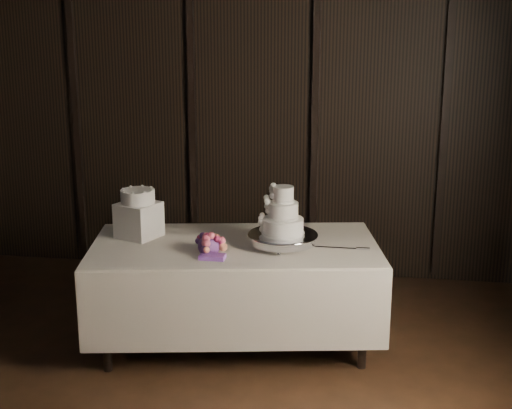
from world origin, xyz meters
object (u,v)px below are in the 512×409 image
object	(u,v)px
bouquet	(209,244)
small_cake	(138,196)
cake_stand	(283,240)
box_pedestal	(139,220)
display_table	(235,290)
wedding_cake	(279,216)

from	to	relation	value
bouquet	small_cake	distance (m)	0.68
cake_stand	box_pedestal	size ratio (longest dim) A/B	1.86
display_table	bouquet	size ratio (longest dim) A/B	5.76
wedding_cake	small_cake	bearing A→B (deg)	178.97
cake_stand	small_cake	xyz separation A→B (m)	(-1.04, 0.07, 0.25)
display_table	bouquet	bearing A→B (deg)	-132.16
wedding_cake	small_cake	size ratio (longest dim) A/B	1.39
display_table	cake_stand	size ratio (longest dim) A/B	4.43
bouquet	box_pedestal	xyz separation A→B (m)	(-0.57, 0.28, 0.07)
small_cake	box_pedestal	bearing A→B (deg)	0.00
box_pedestal	cake_stand	bearing A→B (deg)	-3.61
bouquet	display_table	bearing A→B (deg)	58.34
bouquet	box_pedestal	world-z (taller)	box_pedestal
display_table	cake_stand	bearing A→B (deg)	-11.65
wedding_cake	bouquet	world-z (taller)	wedding_cake
cake_stand	small_cake	size ratio (longest dim) A/B	2.01
display_table	cake_stand	distance (m)	0.51
display_table	box_pedestal	world-z (taller)	box_pedestal
display_table	cake_stand	world-z (taller)	cake_stand
bouquet	box_pedestal	bearing A→B (deg)	154.32
display_table	wedding_cake	world-z (taller)	wedding_cake
display_table	small_cake	size ratio (longest dim) A/B	8.90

